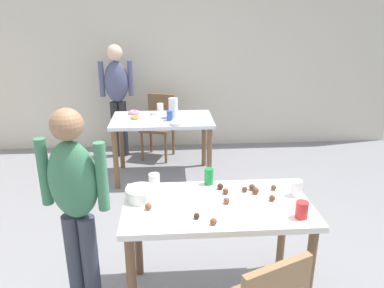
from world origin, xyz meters
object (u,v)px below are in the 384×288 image
Objects in this scene: person_adult_far at (117,91)px; soda_can at (209,176)px; chair_far_table at (159,122)px; pitcher_far at (173,108)px; dining_table_far at (162,127)px; person_girl_near at (75,199)px; dining_table_near at (217,217)px; mixing_bowl at (141,194)px.

soda_can is (0.96, -2.57, -0.12)m from person_adult_far.
chair_far_table is 2.58m from soda_can.
chair_far_table is 0.81m from pitcher_far.
dining_table_far is 2.24m from person_girl_near.
soda_can reaches higher than dining_table_far.
pitcher_far is at bearing 73.21° from person_girl_near.
person_girl_near reaches higher than soda_can.
dining_table_near is 2.14m from dining_table_far.
dining_table_near and dining_table_far have the same top height.
chair_far_table is at bearing 93.92° from dining_table_far.
person_adult_far is (-0.61, 0.76, 0.28)m from dining_table_far.
person_girl_near is (-0.90, -0.06, 0.21)m from dining_table_near.
soda_can is at bearing -79.08° from dining_table_far.
mixing_bowl is 0.87× the size of pitcher_far.
pitcher_far is (0.13, 0.02, 0.22)m from dining_table_far.
person_adult_far is 12.66× the size of soda_can.
chair_far_table reaches higher than mixing_bowl.
person_adult_far is 6.54× the size of pitcher_far.
dining_table_far is (-0.37, 2.11, 0.00)m from dining_table_near.
mixing_bowl is (0.47, -2.78, -0.14)m from person_adult_far.
soda_can is (-0.02, 0.29, 0.17)m from dining_table_near.
dining_table_far is at bearing -86.08° from chair_far_table.
soda_can is (0.88, 0.36, -0.04)m from person_girl_near.
mixing_bowl reaches higher than dining_table_far.
soda_can is (0.48, 0.21, 0.02)m from mixing_bowl.
mixing_bowl is 2.06m from pitcher_far.
person_adult_far reaches higher than dining_table_near.
person_adult_far is 2.82m from mixing_bowl.
soda_can is at bearing -69.60° from person_adult_far.
pitcher_far is (0.27, 2.04, 0.08)m from mixing_bowl.
pitcher_far is at bearing -75.20° from chair_far_table.
dining_table_near is at bearing -79.98° from dining_table_far.
chair_far_table is 0.71m from person_adult_far.
pitcher_far is (-0.22, 1.83, 0.06)m from soda_can.
soda_can reaches higher than dining_table_near.
chair_far_table is at bearing -4.64° from person_adult_far.
person_girl_near is at bearing -103.62° from dining_table_far.
chair_far_table is at bearing 88.24° from mixing_bowl.
person_girl_near reaches higher than mixing_bowl.
dining_table_far is 2.03m from mixing_bowl.
dining_table_far is 5.79× the size of mixing_bowl.
mixing_bowl is (0.39, 0.15, -0.06)m from person_girl_near.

